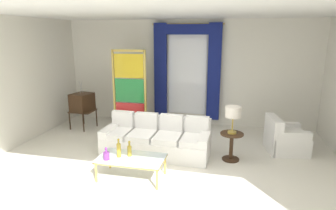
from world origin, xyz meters
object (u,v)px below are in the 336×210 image
at_px(stained_glass_divider, 130,92).
at_px(bottle_blue_decanter, 119,149).
at_px(round_side_table, 231,144).
at_px(table_lamp_brass, 233,113).
at_px(bottle_amber_squat, 106,155).
at_px(coffee_table, 131,159).
at_px(bottle_crystal_tall, 129,150).
at_px(vintage_tv, 82,103).
at_px(couch_white_long, 157,140).
at_px(armchair_white, 284,139).
at_px(peacock_figurine, 138,127).

bearing_deg(stained_glass_divider, bottle_blue_decanter, -73.83).
distance_m(round_side_table, table_lamp_brass, 0.67).
bearing_deg(bottle_amber_squat, coffee_table, 25.03).
xyz_separation_m(coffee_table, stained_glass_divider, (-1.00, 2.65, 0.68)).
xyz_separation_m(coffee_table, round_side_table, (1.77, 1.22, -0.02)).
bearing_deg(bottle_crystal_tall, round_side_table, 32.64).
relative_size(bottle_amber_squat, vintage_tv, 0.17).
bearing_deg(couch_white_long, bottle_crystal_tall, -99.55).
distance_m(bottle_blue_decanter, bottle_amber_squat, 0.24).
distance_m(couch_white_long, bottle_blue_decanter, 1.35).
height_order(armchair_white, peacock_figurine, armchair_white).
bearing_deg(vintage_tv, stained_glass_divider, 7.83).
bearing_deg(armchair_white, peacock_figurine, 175.68).
bearing_deg(round_side_table, armchair_white, 32.42).
xyz_separation_m(couch_white_long, stained_glass_divider, (-1.15, 1.41, 0.75)).
xyz_separation_m(stained_glass_divider, peacock_figurine, (0.36, -0.42, -0.84)).
distance_m(couch_white_long, table_lamp_brass, 1.77).
xyz_separation_m(vintage_tv, stained_glass_divider, (1.34, 0.18, 0.33)).
bearing_deg(stained_glass_divider, couch_white_long, -50.78).
height_order(coffee_table, armchair_white, armchair_white).
relative_size(coffee_table, vintage_tv, 0.90).
xyz_separation_m(coffee_table, bottle_crystal_tall, (-0.05, 0.06, 0.15)).
xyz_separation_m(bottle_amber_squat, stained_glass_divider, (-0.60, 2.83, 0.57)).
bearing_deg(armchair_white, coffee_table, -146.23).
bearing_deg(armchair_white, couch_white_long, -165.58).
distance_m(armchair_white, table_lamp_brass, 1.55).
distance_m(bottle_blue_decanter, bottle_crystal_tall, 0.19).
xyz_separation_m(vintage_tv, table_lamp_brass, (4.11, -1.24, 0.30)).
bearing_deg(coffee_table, stained_glass_divider, 110.69).
distance_m(couch_white_long, round_side_table, 1.62).
relative_size(bottle_blue_decanter, bottle_amber_squat, 1.51).
bearing_deg(bottle_blue_decanter, stained_glass_divider, 106.17).
height_order(couch_white_long, coffee_table, couch_white_long).
distance_m(bottle_crystal_tall, table_lamp_brass, 2.22).
height_order(armchair_white, stained_glass_divider, stained_glass_divider).
distance_m(stained_glass_divider, peacock_figurine, 1.01).
bearing_deg(table_lamp_brass, armchair_white, 32.42).
bearing_deg(round_side_table, table_lamp_brass, -90.00).
distance_m(coffee_table, bottle_blue_decanter, 0.29).
bearing_deg(bottle_blue_decanter, peacock_figurine, 100.52).
relative_size(stained_glass_divider, round_side_table, 3.70).
relative_size(bottle_crystal_tall, table_lamp_brass, 0.52).
relative_size(bottle_blue_decanter, vintage_tv, 0.26).
bearing_deg(stained_glass_divider, coffee_table, -69.31).
height_order(couch_white_long, peacock_figurine, couch_white_long).
bearing_deg(bottle_amber_squat, round_side_table, 33.00).
bearing_deg(peacock_figurine, table_lamp_brass, -22.56).
bearing_deg(bottle_blue_decanter, couch_white_long, 73.66).
bearing_deg(table_lamp_brass, round_side_table, 90.00).
height_order(vintage_tv, peacock_figurine, vintage_tv).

